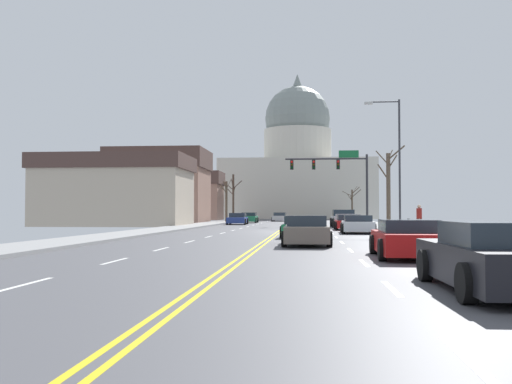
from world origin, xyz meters
The scene contains 23 objects.
ground centered at (0.00, 0.00, 0.02)m, with size 20.00×180.00×0.20m.
signal_gantry centered at (4.82, 15.73, 5.27)m, with size 7.91×0.41×7.10m.
street_lamp_right centered at (7.91, -0.19, 5.36)m, with size 2.42×0.24×8.91m.
capitol_building centered at (0.00, 70.77, 9.52)m, with size 28.49×18.54×27.83m.
pickup_truck_near_00 centered at (5.11, 11.10, 0.70)m, with size 2.34×5.30×1.53m.
sedan_near_01 centered at (4.99, 3.90, 0.55)m, with size 2.06×4.38×1.15m.
sedan_near_02 centered at (5.13, -2.72, 0.56)m, with size 2.19×4.53×1.15m.
sedan_near_03 centered at (1.59, -8.89, 0.55)m, with size 2.16×4.26×1.17m.
sedan_near_04 centered at (1.91, -16.09, 0.59)m, with size 2.02×4.33×1.24m.
sedan_near_05 centered at (5.00, -22.12, 0.56)m, with size 2.07×4.47×1.16m.
sedan_near_06 centered at (5.29, -29.60, 0.59)m, with size 2.12×4.68×1.24m.
sedan_oncoming_00 centered at (-5.41, 20.13, 0.57)m, with size 2.11×4.38×1.21m.
sedan_oncoming_01 centered at (-5.12, 29.00, 0.59)m, with size 2.10×4.20×1.24m.
sedan_oncoming_02 centered at (-1.90, 39.17, 0.57)m, with size 2.09×4.39×1.21m.
flank_building_00 centered at (-16.34, 13.37, 3.38)m, with size 14.15×8.62×6.68m.
flank_building_01 centered at (-16.10, 28.96, 4.51)m, with size 11.66×9.13×8.88m.
flank_building_02 centered at (-17.89, 49.70, 3.84)m, with size 12.83×7.17×7.57m.
bare_tree_00 centered at (9.02, 52.85, 2.86)m, with size 2.94×2.79×5.26m.
bare_tree_01 centered at (-8.07, 30.37, 2.83)m, with size 1.46×2.34×5.35m.
bare_tree_02 centered at (7.85, 2.81, 3.20)m, with size 1.96×2.07×6.03m.
bare_tree_03 centered at (-8.21, 38.14, 3.54)m, with size 2.81×2.26×6.29m.
pedestrian_00 centered at (9.04, -2.51, 1.07)m, with size 0.35×0.34×1.68m.
bicycle_parked centered at (8.03, -4.29, 0.49)m, with size 0.12×1.77×0.85m.
Camera 1 is at (1.97, -40.16, 1.43)m, focal length 40.58 mm.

